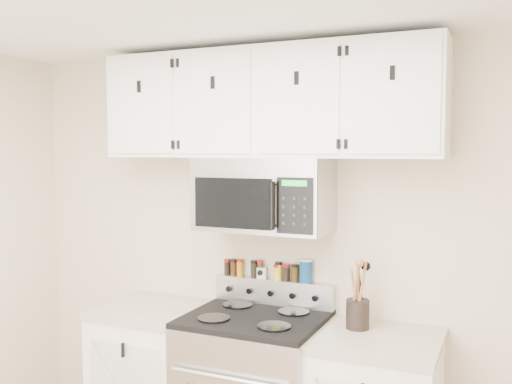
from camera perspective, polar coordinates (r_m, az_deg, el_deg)
back_wall at (r=3.50m, az=2.02°, el=-6.20°), size 3.50×0.01×2.50m
base_cabinet_left at (r=3.79m, az=-10.02°, el=-17.89°), size 0.64×0.62×0.92m
microwave at (r=3.28m, az=0.79°, el=-0.22°), size 0.76×0.44×0.42m
upper_cabinets at (r=3.30m, az=0.97°, el=8.85°), size 2.00×0.35×0.62m
utensil_crock at (r=3.19m, az=10.13°, el=-11.70°), size 0.13×0.13×0.37m
kitchen_timer at (r=3.52m, az=0.57°, el=-8.07°), size 0.07×0.06×0.07m
salt_canister at (r=3.42m, az=5.01°, el=-7.86°), size 0.08×0.08×0.14m
spice_jar_0 at (r=3.62m, az=-2.89°, el=-7.47°), size 0.04×0.04×0.10m
spice_jar_1 at (r=3.60m, az=-2.28°, el=-7.51°), size 0.04×0.04×0.10m
spice_jar_2 at (r=3.58m, az=-1.61°, el=-7.55°), size 0.04×0.04×0.10m
spice_jar_3 at (r=3.54m, az=-0.21°, el=-7.69°), size 0.04×0.04×0.10m
spice_jar_4 at (r=3.52m, az=0.41°, el=-7.69°), size 0.04×0.04×0.11m
spice_jar_5 at (r=3.48m, az=2.15°, el=-7.99°), size 0.05×0.05×0.09m
spice_jar_6 at (r=3.48m, az=2.25°, el=-7.87°), size 0.04×0.04×0.11m
spice_jar_7 at (r=3.46m, az=3.04°, el=-8.02°), size 0.04×0.04×0.10m
spice_jar_8 at (r=3.44m, az=3.93°, el=-8.06°), size 0.04×0.04×0.10m
spice_jar_9 at (r=3.42m, az=4.88°, el=-8.15°), size 0.05×0.05×0.10m
spice_jar_10 at (r=3.42m, az=5.27°, el=-8.28°), size 0.04×0.04×0.09m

